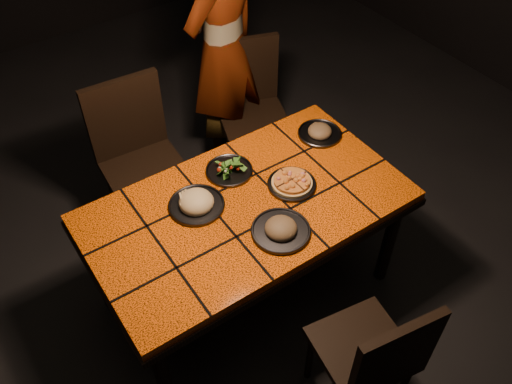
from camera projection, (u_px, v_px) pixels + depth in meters
room_shell at (245, 77)px, 2.17m from camera, size 6.04×7.04×3.08m
dining_table at (247, 214)px, 2.77m from camera, size 1.62×0.92×0.75m
chair_near at (375, 355)px, 2.39m from camera, size 0.47×0.47×0.90m
chair_far_left at (137, 151)px, 3.24m from camera, size 0.49×0.49×1.02m
chair_far_right at (250, 101)px, 3.63m from camera, size 0.55×0.55×0.97m
diner at (224, 50)px, 3.46m from camera, size 0.75×0.61×1.77m
plate_pizza at (292, 183)px, 2.79m from camera, size 0.25×0.25×0.04m
plate_pasta at (196, 203)px, 2.68m from camera, size 0.28×0.28×0.09m
plate_salad at (229, 168)px, 2.85m from camera, size 0.25×0.25×0.07m
plate_mushroom_a at (281, 229)px, 2.56m from camera, size 0.29×0.29×0.09m
plate_mushroom_b at (320, 132)px, 3.07m from camera, size 0.25×0.25×0.08m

